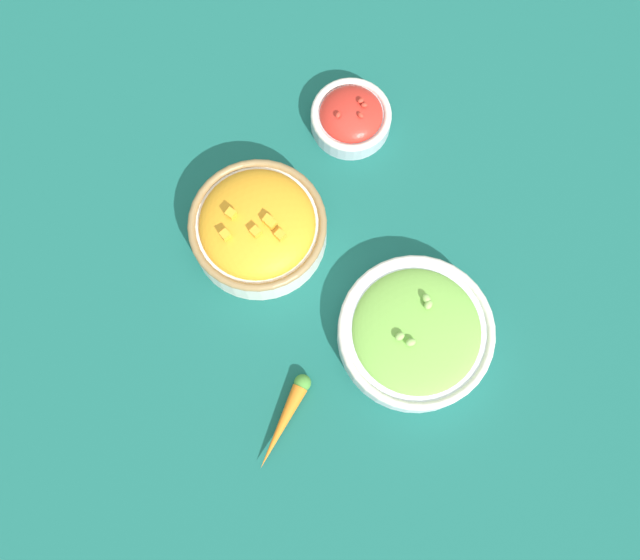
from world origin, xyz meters
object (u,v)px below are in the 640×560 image
loose_carrot (285,419)px  bowl_lettuce (416,332)px  bowl_cherry_tomatoes (351,117)px  bowl_squash (258,227)px

loose_carrot → bowl_lettuce: bearing=148.7°
bowl_cherry_tomatoes → bowl_squash: bowl_squash is taller
bowl_cherry_tomatoes → loose_carrot: bearing=-37.7°
bowl_squash → loose_carrot: bowl_squash is taller
bowl_cherry_tomatoes → bowl_squash: bearing=-62.5°
loose_carrot → bowl_cherry_tomatoes: bearing=-166.1°
bowl_cherry_tomatoes → bowl_squash: 0.24m
bowl_lettuce → bowl_squash: bearing=-150.0°
bowl_squash → loose_carrot: (0.27, -0.08, -0.03)m
bowl_cherry_tomatoes → bowl_lettuce: 0.36m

